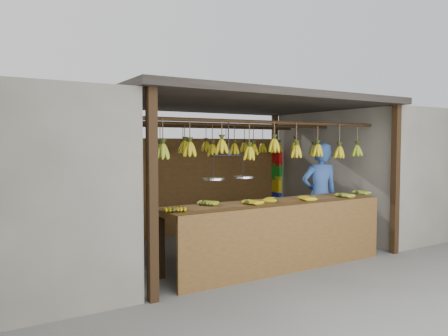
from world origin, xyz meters
TOP-DOWN VIEW (x-y plane):
  - ground at (0.00, 0.00)m, footprint 80.00×80.00m
  - stall at (0.00, 0.33)m, footprint 4.30×3.30m
  - neighbor_right at (3.60, 0.00)m, footprint 3.00×3.00m
  - counter at (-0.04, -1.23)m, footprint 3.48×0.75m
  - hanging_bananas at (0.01, -0.01)m, footprint 3.62×2.24m
  - balance_scale at (-0.73, -1.00)m, footprint 0.77×0.33m
  - vendor at (1.29, -0.60)m, footprint 0.72×0.57m
  - bag_bundles at (1.94, 1.35)m, footprint 0.08×0.26m

SIDE VIEW (x-z plane):
  - ground at x=0.00m, z-range 0.00..0.00m
  - counter at x=-0.04m, z-range 0.22..1.18m
  - vendor at x=1.29m, z-range 0.00..1.71m
  - bag_bundles at x=1.94m, z-range 0.35..1.58m
  - neighbor_right at x=3.60m, z-range 0.00..2.30m
  - balance_scale at x=-0.73m, z-range 0.91..1.67m
  - hanging_bananas at x=0.01m, z-range 1.42..1.81m
  - stall at x=0.00m, z-range 0.77..3.17m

